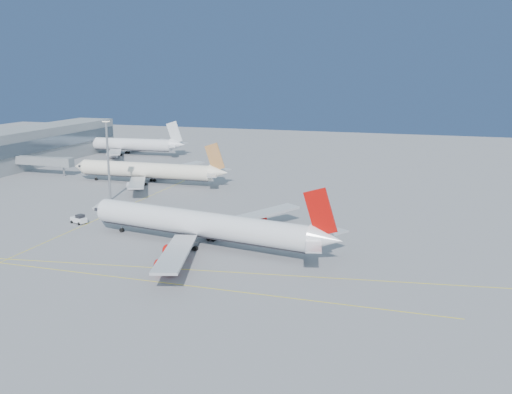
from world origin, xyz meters
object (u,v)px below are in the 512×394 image
(airliner_third, at_px, (124,144))
(airliner_etihad, at_px, (149,170))
(light_mast, at_px, (108,153))
(airliner_virgin, at_px, (204,225))
(pushback_tug, at_px, (79,219))

(airliner_third, bearing_deg, airliner_etihad, -56.50)
(airliner_third, bearing_deg, light_mast, -65.77)
(airliner_virgin, relative_size, pushback_tug, 13.75)
(light_mast, bearing_deg, airliner_etihad, 91.70)
(pushback_tug, height_order, light_mast, light_mast)
(airliner_third, height_order, pushback_tug, airliner_third)
(airliner_etihad, distance_m, airliner_third, 71.00)
(pushback_tug, distance_m, light_mast, 29.49)
(airliner_virgin, distance_m, airliner_third, 145.71)
(airliner_etihad, distance_m, light_mast, 27.93)
(airliner_etihad, xyz_separation_m, light_mast, (0.78, -26.17, 9.73))
(airliner_etihad, distance_m, pushback_tug, 52.34)
(airliner_virgin, relative_size, light_mast, 2.67)
(airliner_etihad, bearing_deg, pushback_tug, -83.02)
(airliner_third, relative_size, light_mast, 2.47)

